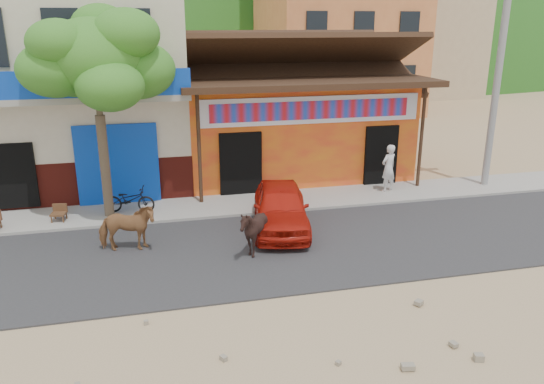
{
  "coord_description": "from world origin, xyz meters",
  "views": [
    {
      "loc": [
        -3.35,
        -9.76,
        5.62
      ],
      "look_at": [
        -0.29,
        3.0,
        1.4
      ],
      "focal_mm": 35.0,
      "sensor_mm": 36.0,
      "label": 1
    }
  ],
  "objects_px": {
    "cow_dark": "(254,231)",
    "scooter": "(130,200)",
    "utility_pole": "(499,69)",
    "cow_tan": "(127,228)",
    "pedestrian": "(388,168)",
    "tree": "(100,115)",
    "red_car": "(281,207)",
    "cafe_chair_right": "(58,206)"
  },
  "relations": [
    {
      "from": "cow_tan",
      "to": "pedestrian",
      "type": "height_order",
      "value": "pedestrian"
    },
    {
      "from": "utility_pole",
      "to": "cafe_chair_right",
      "type": "distance_m",
      "value": 14.64
    },
    {
      "from": "red_car",
      "to": "scooter",
      "type": "height_order",
      "value": "red_car"
    },
    {
      "from": "utility_pole",
      "to": "red_car",
      "type": "relative_size",
      "value": 2.15
    },
    {
      "from": "utility_pole",
      "to": "cow_dark",
      "type": "distance_m",
      "value": 10.45
    },
    {
      "from": "utility_pole",
      "to": "cow_tan",
      "type": "bearing_deg",
      "value": -167.17
    },
    {
      "from": "scooter",
      "to": "utility_pole",
      "type": "bearing_deg",
      "value": -75.7
    },
    {
      "from": "cow_dark",
      "to": "scooter",
      "type": "distance_m",
      "value": 4.81
    },
    {
      "from": "red_car",
      "to": "pedestrian",
      "type": "height_order",
      "value": "pedestrian"
    },
    {
      "from": "utility_pole",
      "to": "cow_tan",
      "type": "xyz_separation_m",
      "value": [
        -12.22,
        -2.78,
        -3.46
      ]
    },
    {
      "from": "utility_pole",
      "to": "pedestrian",
      "type": "distance_m",
      "value": 4.89
    },
    {
      "from": "utility_pole",
      "to": "tree",
      "type": "bearing_deg",
      "value": -179.1
    },
    {
      "from": "tree",
      "to": "pedestrian",
      "type": "xyz_separation_m",
      "value": [
        9.1,
        0.3,
        -2.2
      ]
    },
    {
      "from": "cow_dark",
      "to": "pedestrian",
      "type": "bearing_deg",
      "value": 112.58
    },
    {
      "from": "cow_tan",
      "to": "cafe_chair_right",
      "type": "relative_size",
      "value": 1.67
    },
    {
      "from": "cow_dark",
      "to": "cafe_chair_right",
      "type": "height_order",
      "value": "cow_dark"
    },
    {
      "from": "utility_pole",
      "to": "scooter",
      "type": "height_order",
      "value": "utility_pole"
    },
    {
      "from": "cow_tan",
      "to": "scooter",
      "type": "distance_m",
      "value": 2.74
    },
    {
      "from": "scooter",
      "to": "pedestrian",
      "type": "bearing_deg",
      "value": -74.94
    },
    {
      "from": "pedestrian",
      "to": "utility_pole",
      "type": "bearing_deg",
      "value": 155.83
    },
    {
      "from": "utility_pole",
      "to": "cow_dark",
      "type": "bearing_deg",
      "value": -157.7
    },
    {
      "from": "pedestrian",
      "to": "red_car",
      "type": "bearing_deg",
      "value": 5.18
    },
    {
      "from": "red_car",
      "to": "pedestrian",
      "type": "distance_m",
      "value": 4.92
    },
    {
      "from": "cow_tan",
      "to": "red_car",
      "type": "xyz_separation_m",
      "value": [
        4.17,
        0.59,
        0.02
      ]
    },
    {
      "from": "pedestrian",
      "to": "cafe_chair_right",
      "type": "distance_m",
      "value": 10.52
    },
    {
      "from": "pedestrian",
      "to": "cafe_chair_right",
      "type": "xyz_separation_m",
      "value": [
        -10.5,
        -0.43,
        -0.37
      ]
    },
    {
      "from": "tree",
      "to": "red_car",
      "type": "height_order",
      "value": "tree"
    },
    {
      "from": "scooter",
      "to": "pedestrian",
      "type": "relative_size",
      "value": 0.94
    },
    {
      "from": "scooter",
      "to": "pedestrian",
      "type": "distance_m",
      "value": 8.51
    },
    {
      "from": "tree",
      "to": "red_car",
      "type": "relative_size",
      "value": 1.61
    },
    {
      "from": "cow_tan",
      "to": "scooter",
      "type": "xyz_separation_m",
      "value": [
        0.02,
        2.73,
        -0.14
      ]
    },
    {
      "from": "tree",
      "to": "cow_tan",
      "type": "height_order",
      "value": "tree"
    },
    {
      "from": "tree",
      "to": "cafe_chair_right",
      "type": "height_order",
      "value": "tree"
    },
    {
      "from": "cow_dark",
      "to": "cow_tan",
      "type": "bearing_deg",
      "value": -120.0
    },
    {
      "from": "cow_tan",
      "to": "red_car",
      "type": "relative_size",
      "value": 0.39
    },
    {
      "from": "utility_pole",
      "to": "cafe_chair_right",
      "type": "xyz_separation_m",
      "value": [
        -14.2,
        -0.33,
        -3.56
      ]
    },
    {
      "from": "cow_tan",
      "to": "red_car",
      "type": "distance_m",
      "value": 4.21
    },
    {
      "from": "red_car",
      "to": "pedestrian",
      "type": "relative_size",
      "value": 2.32
    },
    {
      "from": "cow_tan",
      "to": "pedestrian",
      "type": "distance_m",
      "value": 9.0
    },
    {
      "from": "cow_dark",
      "to": "scooter",
      "type": "height_order",
      "value": "cow_dark"
    },
    {
      "from": "tree",
      "to": "cow_tan",
      "type": "xyz_separation_m",
      "value": [
        0.58,
        -2.58,
        -2.46
      ]
    },
    {
      "from": "cafe_chair_right",
      "to": "cow_dark",
      "type": "bearing_deg",
      "value": -24.34
    }
  ]
}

